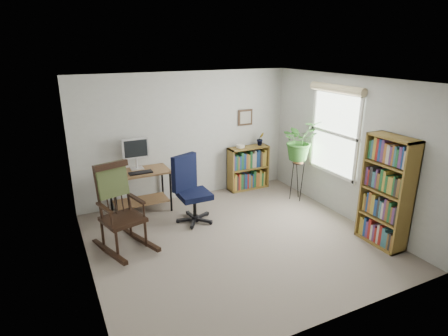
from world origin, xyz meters
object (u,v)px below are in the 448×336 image
office_chair (194,190)px  low_bookshelf (248,168)px  desk (141,191)px  rocking_chair (122,208)px  tall_bookshelf (386,192)px

office_chair → low_bookshelf: (1.56, 0.94, -0.13)m
office_chair → desk: bearing=108.2°
desk → rocking_chair: rocking_chair is taller
desk → low_bookshelf: size_ratio=1.17×
office_chair → rocking_chair: (-1.25, -0.36, 0.07)m
desk → tall_bookshelf: 4.03m
office_chair → tall_bookshelf: (2.23, -1.90, 0.25)m
rocking_chair → desk: bearing=50.2°
rocking_chair → tall_bookshelf: bearing=-38.8°
low_bookshelf → desk: bearing=-177.0°
low_bookshelf → office_chair: bearing=-148.9°
desk → rocking_chair: size_ratio=0.81×
rocking_chair → low_bookshelf: bearing=9.9°
desk → low_bookshelf: (2.27, 0.12, 0.07)m
desk → rocking_chair: bearing=-114.8°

